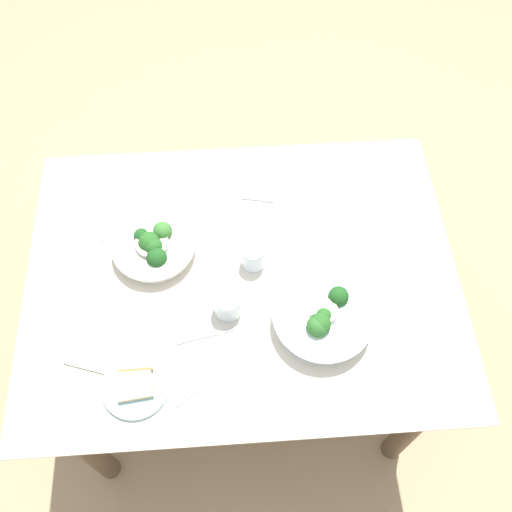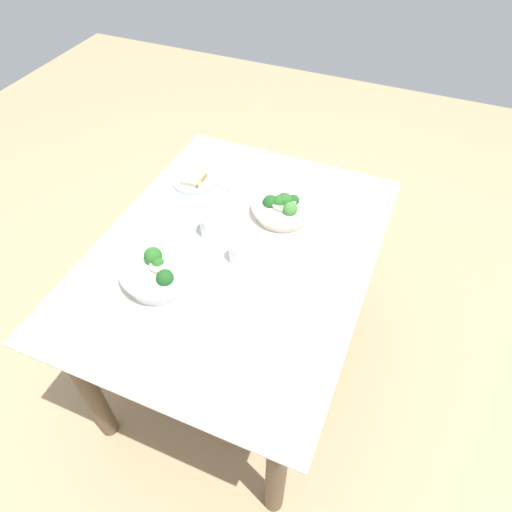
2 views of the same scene
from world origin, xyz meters
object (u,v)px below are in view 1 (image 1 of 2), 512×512
object	(u,v)px
broccoli_bowl_far	(323,318)
fork_by_near_bowl	(259,200)
table_knife_left	(99,213)
table_knife_right	(207,336)
bread_side_plate	(136,386)
napkin_folded_upper	(104,344)
water_glass_center	(253,256)
broccoli_bowl_near	(154,246)
water_glass_side	(228,303)
fork_by_far_bowl	(190,396)

from	to	relation	value
broccoli_bowl_far	fork_by_near_bowl	distance (m)	0.45
table_knife_left	table_knife_right	bearing A→B (deg)	-152.76
bread_side_plate	fork_by_near_bowl	world-z (taller)	bread_side_plate
table_knife_right	napkin_folded_upper	size ratio (longest dim) A/B	1.12
bread_side_plate	fork_by_near_bowl	bearing A→B (deg)	-122.09
water_glass_center	fork_by_near_bowl	bearing A→B (deg)	-98.56
bread_side_plate	fork_by_near_bowl	xyz separation A→B (m)	(-0.36, -0.57, -0.01)
broccoli_bowl_far	broccoli_bowl_near	xyz separation A→B (m)	(0.46, -0.26, -0.00)
table_knife_left	napkin_folded_upper	bearing A→B (deg)	176.19
water_glass_center	fork_by_near_bowl	size ratio (longest dim) A/B	0.79
broccoli_bowl_far	table_knife_right	world-z (taller)	broccoli_bowl_far
fork_by_near_bowl	table_knife_left	world-z (taller)	same
broccoli_bowl_far	napkin_folded_upper	world-z (taller)	broccoli_bowl_far
water_glass_side	napkin_folded_upper	bearing A→B (deg)	13.16
water_glass_side	broccoli_bowl_near	bearing A→B (deg)	-44.43
napkin_folded_upper	water_glass_side	bearing A→B (deg)	-166.84
fork_by_near_bowl	napkin_folded_upper	world-z (taller)	napkin_folded_upper
broccoli_bowl_far	bread_side_plate	size ratio (longest dim) A/B	1.55
broccoli_bowl_far	table_knife_right	xyz separation A→B (m)	(0.31, 0.01, -0.03)
broccoli_bowl_near	napkin_folded_upper	distance (m)	0.31
table_knife_right	fork_by_far_bowl	bearing A→B (deg)	62.57
broccoli_bowl_near	fork_by_far_bowl	distance (m)	0.45
napkin_folded_upper	water_glass_center	bearing A→B (deg)	-151.66
broccoli_bowl_far	water_glass_center	xyz separation A→B (m)	(0.17, -0.21, 0.00)
water_glass_center	table_knife_right	world-z (taller)	water_glass_center
broccoli_bowl_near	napkin_folded_upper	bearing A→B (deg)	64.77
broccoli_bowl_near	napkin_folded_upper	xyz separation A→B (m)	(0.13, 0.28, -0.03)
bread_side_plate	fork_by_far_bowl	xyz separation A→B (m)	(-0.14, 0.03, -0.01)
broccoli_bowl_near	bread_side_plate	size ratio (longest dim) A/B	1.39
broccoli_bowl_near	broccoli_bowl_far	bearing A→B (deg)	150.36
broccoli_bowl_near	table_knife_left	bearing A→B (deg)	-40.50
fork_by_near_bowl	broccoli_bowl_near	bearing A→B (deg)	-141.94
water_glass_center	fork_by_far_bowl	distance (m)	0.43
water_glass_center	water_glass_side	size ratio (longest dim) A/B	0.98
bread_side_plate	napkin_folded_upper	bearing A→B (deg)	-53.71
broccoli_bowl_near	table_knife_right	distance (m)	0.31
fork_by_near_bowl	table_knife_right	distance (m)	0.48
broccoli_bowl_near	water_glass_side	xyz separation A→B (m)	(-0.21, 0.20, 0.01)
fork_by_far_bowl	napkin_folded_upper	world-z (taller)	napkin_folded_upper
fork_by_far_bowl	napkin_folded_upper	size ratio (longest dim) A/B	0.55
water_glass_center	fork_by_near_bowl	world-z (taller)	water_glass_center
table_knife_right	napkin_folded_upper	world-z (taller)	napkin_folded_upper
broccoli_bowl_far	fork_by_near_bowl	bearing A→B (deg)	-71.94
water_glass_center	table_knife_left	size ratio (longest dim) A/B	0.38
table_knife_right	water_glass_center	bearing A→B (deg)	-133.80
fork_by_near_bowl	table_knife_right	bearing A→B (deg)	-101.23
fork_by_far_bowl	napkin_folded_upper	xyz separation A→B (m)	(0.23, -0.16, 0.00)
broccoli_bowl_near	water_glass_center	world-z (taller)	broccoli_bowl_near
water_glass_side	fork_by_far_bowl	world-z (taller)	water_glass_side
fork_by_near_bowl	water_glass_center	bearing A→B (deg)	-88.35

